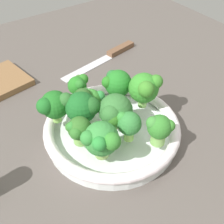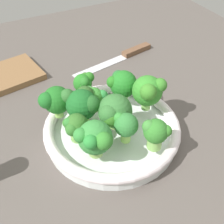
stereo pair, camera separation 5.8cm
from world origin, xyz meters
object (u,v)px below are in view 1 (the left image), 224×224
(bowl, at_px, (112,130))
(broccoli_floret_7, at_px, (115,112))
(broccoli_floret_0, at_px, (101,140))
(broccoli_floret_6, at_px, (145,88))
(broccoli_floret_10, at_px, (55,105))
(broccoli_floret_2, at_px, (92,99))
(broccoli_floret_4, at_px, (117,83))
(broccoli_floret_8, at_px, (129,123))
(broccoli_floret_5, at_px, (159,128))
(broccoli_floret_9, at_px, (79,85))
(knife, at_px, (109,55))
(broccoli_floret_1, at_px, (78,130))
(broccoli_floret_3, at_px, (82,106))

(bowl, bearing_deg, broccoli_floret_7, 82.64)
(broccoli_floret_0, xyz_separation_m, broccoli_floret_6, (-0.15, -0.07, 0.01))
(bowl, relative_size, broccoli_floret_10, 3.93)
(broccoli_floret_7, bearing_deg, broccoli_floret_2, -81.15)
(broccoli_floret_4, height_order, broccoli_floret_8, broccoli_floret_4)
(broccoli_floret_8, bearing_deg, bowl, -88.94)
(broccoli_floret_5, distance_m, broccoli_floret_7, 0.09)
(broccoli_floret_9, relative_size, knife, 0.22)
(broccoli_floret_1, distance_m, broccoli_floret_4, 0.16)
(broccoli_floret_10, bearing_deg, bowl, 142.35)
(broccoli_floret_3, height_order, broccoli_floret_7, broccoli_floret_3)
(broccoli_floret_6, bearing_deg, broccoli_floret_9, -45.43)
(broccoli_floret_5, distance_m, broccoli_floret_10, 0.21)
(bowl, height_order, knife, bowl)
(broccoli_floret_6, bearing_deg, bowl, 3.01)
(broccoli_floret_2, xyz_separation_m, broccoli_floret_9, (0.00, -0.05, 0.01))
(broccoli_floret_6, relative_size, broccoli_floret_7, 1.10)
(broccoli_floret_2, height_order, broccoli_floret_9, broccoli_floret_9)
(broccoli_floret_6, bearing_deg, knife, -109.27)
(broccoli_floret_4, height_order, knife, broccoli_floret_4)
(broccoli_floret_0, relative_size, broccoli_floret_9, 1.25)
(broccoli_floret_7, xyz_separation_m, broccoli_floret_8, (-0.00, 0.04, -0.00))
(broccoli_floret_0, distance_m, broccoli_floret_2, 0.13)
(broccoli_floret_3, distance_m, broccoli_floret_6, 0.14)
(broccoli_floret_3, height_order, broccoli_floret_6, broccoli_floret_6)
(broccoli_floret_1, relative_size, broccoli_floret_10, 0.81)
(broccoli_floret_2, relative_size, broccoli_floret_5, 0.88)
(bowl, xyz_separation_m, broccoli_floret_2, (0.01, -0.05, 0.05))
(knife, bearing_deg, broccoli_floret_6, 70.73)
(broccoli_floret_6, bearing_deg, broccoli_floret_4, -65.34)
(bowl, xyz_separation_m, broccoli_floret_8, (-0.00, 0.05, 0.06))
(broccoli_floret_1, relative_size, broccoli_floret_2, 1.04)
(bowl, relative_size, broccoli_floret_2, 5.04)
(broccoli_floret_2, relative_size, broccoli_floret_6, 0.69)
(bowl, bearing_deg, broccoli_floret_0, 43.45)
(bowl, distance_m, broccoli_floret_10, 0.13)
(broccoli_floret_8, xyz_separation_m, knife, (-0.18, -0.32, -0.07))
(broccoli_floret_1, xyz_separation_m, broccoli_floret_8, (-0.08, 0.04, 0.01))
(broccoli_floret_3, xyz_separation_m, broccoli_floret_9, (-0.03, -0.07, -0.01))
(broccoli_floret_8, bearing_deg, knife, -118.86)
(broccoli_floret_3, bearing_deg, broccoli_floret_6, 167.45)
(broccoli_floret_0, height_order, broccoli_floret_6, broccoli_floret_6)
(broccoli_floret_4, xyz_separation_m, broccoli_floret_10, (0.15, -0.00, 0.01))
(broccoli_floret_6, bearing_deg, broccoli_floret_2, -27.08)
(broccoli_floret_1, distance_m, broccoli_floret_6, 0.17)
(broccoli_floret_0, xyz_separation_m, broccoli_floret_10, (0.02, -0.13, 0.00))
(broccoli_floret_9, xyz_separation_m, broccoli_floret_10, (0.07, 0.04, 0.01))
(broccoli_floret_7, height_order, broccoli_floret_9, broccoli_floret_7)
(broccoli_floret_8, relative_size, broccoli_floret_10, 0.88)
(broccoli_floret_2, bearing_deg, broccoli_floret_8, 96.99)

